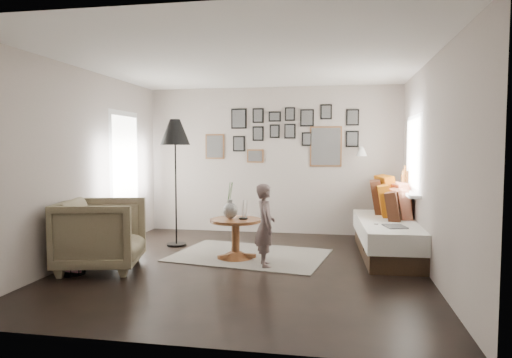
% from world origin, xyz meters
% --- Properties ---
extents(ground, '(4.80, 4.80, 0.00)m').
position_xyz_m(ground, '(0.00, 0.00, 0.00)').
color(ground, black).
rests_on(ground, ground).
extents(wall_back, '(4.50, 0.00, 4.50)m').
position_xyz_m(wall_back, '(0.00, 2.40, 1.30)').
color(wall_back, '#AA9D94').
rests_on(wall_back, ground).
extents(wall_front, '(4.50, 0.00, 4.50)m').
position_xyz_m(wall_front, '(0.00, -2.40, 1.30)').
color(wall_front, '#AA9D94').
rests_on(wall_front, ground).
extents(wall_left, '(0.00, 4.80, 4.80)m').
position_xyz_m(wall_left, '(-2.25, 0.00, 1.30)').
color(wall_left, '#AA9D94').
rests_on(wall_left, ground).
extents(wall_right, '(0.00, 4.80, 4.80)m').
position_xyz_m(wall_right, '(2.25, 0.00, 1.30)').
color(wall_right, '#AA9D94').
rests_on(wall_right, ground).
extents(ceiling, '(4.80, 4.80, 0.00)m').
position_xyz_m(ceiling, '(0.00, 0.00, 2.60)').
color(ceiling, white).
rests_on(ceiling, wall_back).
extents(door_left, '(0.00, 2.14, 2.14)m').
position_xyz_m(door_left, '(-2.23, 1.20, 1.05)').
color(door_left, white).
rests_on(door_left, wall_left).
extents(window_right, '(0.15, 1.32, 1.30)m').
position_xyz_m(window_right, '(2.18, 1.34, 0.93)').
color(window_right, white).
rests_on(window_right, wall_right).
extents(gallery_wall, '(2.74, 0.03, 1.08)m').
position_xyz_m(gallery_wall, '(0.29, 2.38, 1.74)').
color(gallery_wall, brown).
rests_on(gallery_wall, wall_back).
extents(wall_sconce, '(0.18, 0.36, 0.16)m').
position_xyz_m(wall_sconce, '(1.55, 2.13, 1.46)').
color(wall_sconce, white).
rests_on(wall_sconce, wall_back).
extents(rug, '(2.31, 1.80, 0.01)m').
position_xyz_m(rug, '(-0.06, 0.59, 0.01)').
color(rug, beige).
rests_on(rug, ground).
extents(pedestal_table, '(0.71, 0.71, 0.55)m').
position_xyz_m(pedestal_table, '(-0.22, 0.39, 0.26)').
color(pedestal_table, brown).
rests_on(pedestal_table, ground).
extents(vase, '(0.20, 0.20, 0.50)m').
position_xyz_m(vase, '(-0.30, 0.41, 0.71)').
color(vase, black).
rests_on(vase, pedestal_table).
extents(candles, '(0.12, 0.12, 0.26)m').
position_xyz_m(candles, '(-0.11, 0.39, 0.68)').
color(candles, black).
rests_on(candles, pedestal_table).
extents(daybed, '(1.05, 2.31, 1.09)m').
position_xyz_m(daybed, '(1.95, 1.07, 0.35)').
color(daybed, black).
rests_on(daybed, ground).
extents(magazine_on_daybed, '(0.31, 0.38, 0.02)m').
position_xyz_m(magazine_on_daybed, '(1.90, 0.42, 0.51)').
color(magazine_on_daybed, black).
rests_on(magazine_on_daybed, daybed).
extents(armchair, '(1.17, 1.15, 0.89)m').
position_xyz_m(armchair, '(-1.76, -0.45, 0.45)').
color(armchair, '#6C6349').
rests_on(armchair, ground).
extents(armchair_cushion, '(0.48, 0.49, 0.18)m').
position_xyz_m(armchair_cushion, '(-1.73, -0.40, 0.48)').
color(armchair_cushion, white).
rests_on(armchair_cushion, armchair).
extents(floor_lamp, '(0.46, 0.46, 1.97)m').
position_xyz_m(floor_lamp, '(-1.31, 1.04, 1.70)').
color(floor_lamp, black).
rests_on(floor_lamp, ground).
extents(magazine_basket, '(0.32, 0.32, 0.36)m').
position_xyz_m(magazine_basket, '(-2.00, -0.71, 0.18)').
color(magazine_basket, black).
rests_on(magazine_basket, ground).
extents(demijohn_large, '(0.34, 0.34, 0.51)m').
position_xyz_m(demijohn_large, '(1.68, 0.59, 0.20)').
color(demijohn_large, black).
rests_on(demijohn_large, ground).
extents(demijohn_small, '(0.30, 0.30, 0.46)m').
position_xyz_m(demijohn_small, '(2.00, 0.47, 0.17)').
color(demijohn_small, black).
rests_on(demijohn_small, ground).
extents(child, '(0.37, 0.45, 1.07)m').
position_xyz_m(child, '(0.25, 0.05, 0.54)').
color(child, brown).
rests_on(child, ground).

